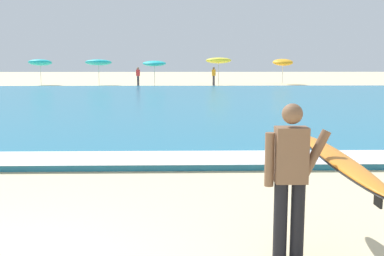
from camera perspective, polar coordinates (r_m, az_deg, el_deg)
sea at (r=22.99m, az=-5.75°, el=3.18°), size 120.00×28.00×0.14m
surf_foam at (r=9.80m, az=-11.79°, el=-3.68°), size 120.00×1.38×0.01m
surfer_with_board at (r=5.07m, az=14.98°, el=-4.88°), size 0.95×2.68×1.73m
beach_umbrella_0 at (r=42.40m, az=-18.43°, el=7.77°), size 2.01×2.06×2.33m
beach_umbrella_1 at (r=40.65m, az=-11.59°, el=8.02°), size 2.28×2.31×2.31m
beach_umbrella_2 at (r=39.52m, az=-4.72°, el=8.03°), size 1.99×2.01×2.15m
beach_umbrella_3 at (r=39.76m, az=3.34°, el=8.41°), size 2.18×2.21×2.45m
beach_umbrella_4 at (r=42.35m, az=11.27°, el=8.04°), size 1.83×1.87×2.35m
beachgoer_near_row_left at (r=39.61m, az=2.73°, el=6.54°), size 0.32×0.20×1.58m
beachgoer_near_row_mid at (r=39.31m, az=-6.75°, el=6.48°), size 0.32×0.20×1.58m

